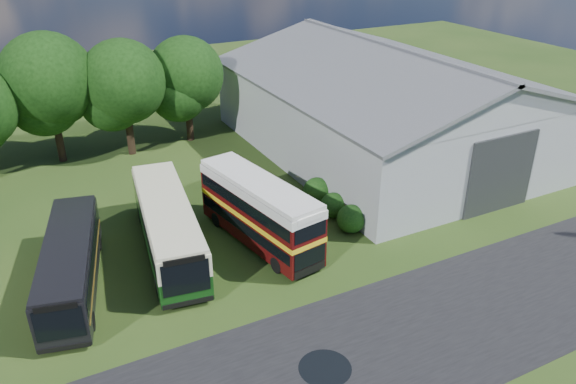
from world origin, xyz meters
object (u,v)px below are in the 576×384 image
storage_shed (385,97)px  bus_dark_single (71,264)px  bus_maroon_double (259,212)px  bus_green_single (168,226)px

storage_shed → bus_dark_single: bearing=-161.0°
storage_shed → bus_maroon_double: storage_shed is taller
bus_dark_single → storage_shed: bearing=31.9°
bus_green_single → bus_maroon_double: (4.81, -1.36, 0.30)m
storage_shed → bus_green_single: (-19.51, -7.36, -2.55)m
bus_green_single → bus_dark_single: size_ratio=1.12×
bus_maroon_double → bus_dark_single: bearing=168.9°
bus_maroon_double → bus_dark_single: bus_maroon_double is taller
bus_green_single → bus_maroon_double: size_ratio=1.22×
storage_shed → bus_dark_single: 26.29m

